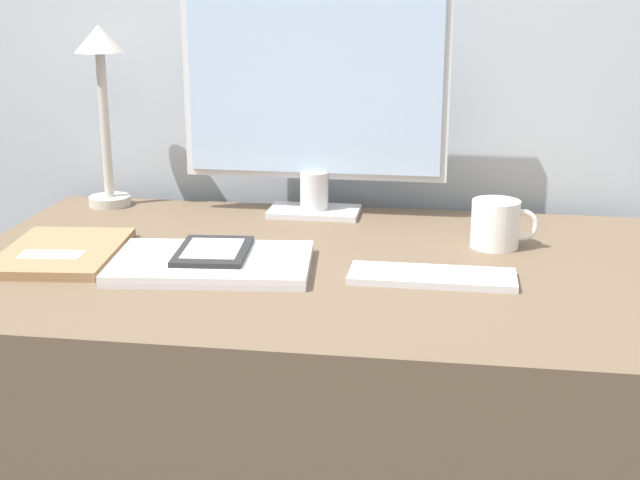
{
  "coord_description": "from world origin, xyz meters",
  "views": [
    {
      "loc": [
        0.24,
        -1.36,
        1.23
      ],
      "look_at": [
        0.02,
        0.03,
        0.81
      ],
      "focal_mm": 50.0,
      "sensor_mm": 36.0,
      "label": 1
    }
  ],
  "objects_px": {
    "laptop": "(212,263)",
    "desk_lamp": "(102,82)",
    "keyboard": "(432,276)",
    "ereader": "(213,251)",
    "notebook": "(62,252)",
    "monitor": "(314,95)",
    "coffee_mug": "(497,224)"
  },
  "relations": [
    {
      "from": "notebook",
      "to": "coffee_mug",
      "type": "xyz_separation_m",
      "value": [
        0.76,
        0.18,
        0.04
      ]
    },
    {
      "from": "laptop",
      "to": "desk_lamp",
      "type": "height_order",
      "value": "desk_lamp"
    },
    {
      "from": "laptop",
      "to": "desk_lamp",
      "type": "distance_m",
      "value": 0.58
    },
    {
      "from": "laptop",
      "to": "ereader",
      "type": "xyz_separation_m",
      "value": [
        -0.0,
        0.02,
        0.01
      ]
    },
    {
      "from": "desk_lamp",
      "to": "keyboard",
      "type": "bearing_deg",
      "value": -29.17
    },
    {
      "from": "monitor",
      "to": "keyboard",
      "type": "distance_m",
      "value": 0.53
    },
    {
      "from": "monitor",
      "to": "notebook",
      "type": "xyz_separation_m",
      "value": [
        -0.4,
        -0.36,
        -0.24
      ]
    },
    {
      "from": "notebook",
      "to": "monitor",
      "type": "bearing_deg",
      "value": 42.28
    },
    {
      "from": "keyboard",
      "to": "laptop",
      "type": "height_order",
      "value": "laptop"
    },
    {
      "from": "ereader",
      "to": "desk_lamp",
      "type": "xyz_separation_m",
      "value": [
        -0.33,
        0.37,
        0.24
      ]
    },
    {
      "from": "keyboard",
      "to": "laptop",
      "type": "xyz_separation_m",
      "value": [
        -0.37,
        0.0,
        0.0
      ]
    },
    {
      "from": "keyboard",
      "to": "monitor",
      "type": "bearing_deg",
      "value": 123.5
    },
    {
      "from": "keyboard",
      "to": "desk_lamp",
      "type": "height_order",
      "value": "desk_lamp"
    },
    {
      "from": "keyboard",
      "to": "desk_lamp",
      "type": "distance_m",
      "value": 0.85
    },
    {
      "from": "monitor",
      "to": "ereader",
      "type": "distance_m",
      "value": 0.44
    },
    {
      "from": "keyboard",
      "to": "ereader",
      "type": "height_order",
      "value": "ereader"
    },
    {
      "from": "monitor",
      "to": "desk_lamp",
      "type": "relative_size",
      "value": 1.42
    },
    {
      "from": "notebook",
      "to": "laptop",
      "type": "bearing_deg",
      "value": -5.44
    },
    {
      "from": "laptop",
      "to": "desk_lamp",
      "type": "xyz_separation_m",
      "value": [
        -0.34,
        0.39,
        0.26
      ]
    },
    {
      "from": "laptop",
      "to": "ereader",
      "type": "bearing_deg",
      "value": 99.4
    },
    {
      "from": "keyboard",
      "to": "coffee_mug",
      "type": "xyz_separation_m",
      "value": [
        0.11,
        0.21,
        0.04
      ]
    },
    {
      "from": "ereader",
      "to": "notebook",
      "type": "height_order",
      "value": "ereader"
    },
    {
      "from": "laptop",
      "to": "coffee_mug",
      "type": "xyz_separation_m",
      "value": [
        0.48,
        0.2,
        0.03
      ]
    },
    {
      "from": "laptop",
      "to": "notebook",
      "type": "bearing_deg",
      "value": 174.56
    },
    {
      "from": "monitor",
      "to": "coffee_mug",
      "type": "distance_m",
      "value": 0.46
    },
    {
      "from": "keyboard",
      "to": "laptop",
      "type": "bearing_deg",
      "value": 179.76
    },
    {
      "from": "keyboard",
      "to": "coffee_mug",
      "type": "height_order",
      "value": "coffee_mug"
    },
    {
      "from": "keyboard",
      "to": "ereader",
      "type": "xyz_separation_m",
      "value": [
        -0.38,
        0.02,
        0.02
      ]
    },
    {
      "from": "desk_lamp",
      "to": "laptop",
      "type": "bearing_deg",
      "value": -49.5
    },
    {
      "from": "keyboard",
      "to": "desk_lamp",
      "type": "bearing_deg",
      "value": 150.83
    },
    {
      "from": "ereader",
      "to": "desk_lamp",
      "type": "distance_m",
      "value": 0.55
    },
    {
      "from": "ereader",
      "to": "notebook",
      "type": "distance_m",
      "value": 0.28
    }
  ]
}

